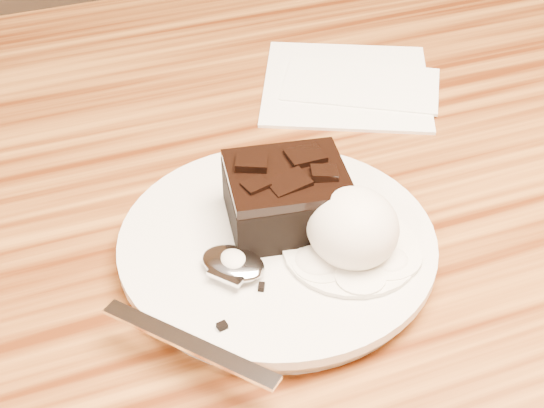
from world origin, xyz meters
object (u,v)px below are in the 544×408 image
object	(u,v)px
brownie	(287,200)
napkin	(346,83)
plate	(277,247)
spoon	(233,265)
ice_cream_scoop	(353,227)

from	to	relation	value
brownie	napkin	bearing A→B (deg)	53.68
plate	brownie	world-z (taller)	brownie
plate	spoon	xyz separation A→B (m)	(-0.04, -0.02, 0.01)
ice_cream_scoop	napkin	distance (m)	0.25
brownie	spoon	world-z (taller)	brownie
plate	brownie	distance (m)	0.03
brownie	ice_cream_scoop	world-z (taller)	ice_cream_scoop
ice_cream_scoop	brownie	bearing A→B (deg)	122.69
plate	ice_cream_scoop	bearing A→B (deg)	-36.79
ice_cream_scoop	spoon	xyz separation A→B (m)	(-0.08, 0.01, -0.02)
brownie	spoon	distance (m)	0.06
ice_cream_scoop	napkin	xyz separation A→B (m)	(0.10, 0.22, -0.04)
ice_cream_scoop	spoon	distance (m)	0.08
plate	spoon	world-z (taller)	spoon
spoon	plate	bearing A→B (deg)	-11.48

